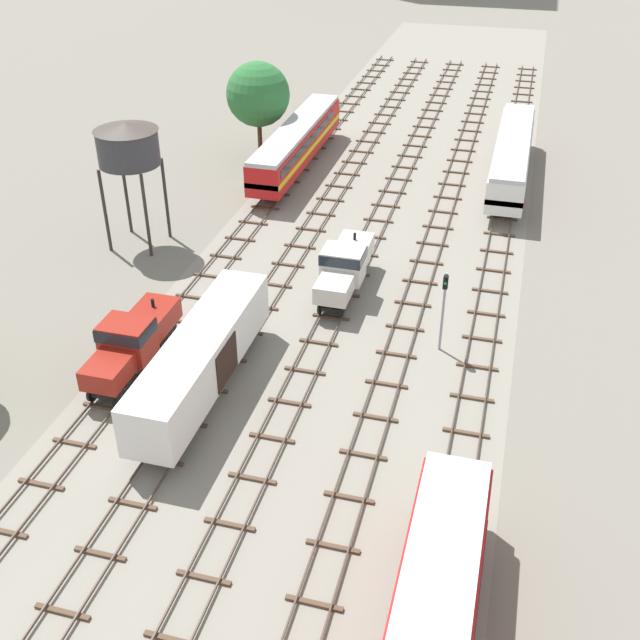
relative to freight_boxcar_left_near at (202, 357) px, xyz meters
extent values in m
plane|color=slate|center=(4.74, 12.83, -2.45)|extent=(480.00, 480.00, 0.00)
cube|color=gray|center=(4.74, 12.83, -2.45)|extent=(22.99, 176.00, 0.01)
cube|color=#47382D|center=(-5.47, 13.83, -2.24)|extent=(0.07, 126.00, 0.15)
cube|color=#47382D|center=(-4.04, 13.83, -2.24)|extent=(0.07, 126.00, 0.15)
cube|color=brown|center=(-4.75, -11.67, -2.38)|extent=(2.40, 0.22, 0.14)
cube|color=brown|center=(-4.75, -8.67, -2.38)|extent=(2.40, 0.22, 0.14)
cube|color=brown|center=(-4.75, -5.67, -2.38)|extent=(2.40, 0.22, 0.14)
cube|color=brown|center=(-4.75, -2.67, -2.38)|extent=(2.40, 0.22, 0.14)
cube|color=brown|center=(-4.75, 0.33, -2.38)|extent=(2.40, 0.22, 0.14)
cube|color=brown|center=(-4.75, 3.33, -2.38)|extent=(2.40, 0.22, 0.14)
cube|color=brown|center=(-4.75, 6.33, -2.38)|extent=(2.40, 0.22, 0.14)
cube|color=brown|center=(-4.75, 9.33, -2.38)|extent=(2.40, 0.22, 0.14)
cube|color=brown|center=(-4.75, 12.33, -2.38)|extent=(2.40, 0.22, 0.14)
cube|color=brown|center=(-4.75, 15.33, -2.38)|extent=(2.40, 0.22, 0.14)
cube|color=brown|center=(-4.75, 18.33, -2.38)|extent=(2.40, 0.22, 0.14)
cube|color=brown|center=(-4.75, 21.33, -2.38)|extent=(2.40, 0.22, 0.14)
cube|color=brown|center=(-4.75, 24.33, -2.38)|extent=(2.40, 0.22, 0.14)
cube|color=brown|center=(-4.75, 27.33, -2.38)|extent=(2.40, 0.22, 0.14)
cube|color=brown|center=(-4.75, 30.33, -2.38)|extent=(2.40, 0.22, 0.14)
cube|color=brown|center=(-4.75, 33.33, -2.38)|extent=(2.40, 0.22, 0.14)
cube|color=brown|center=(-4.75, 36.33, -2.38)|extent=(2.40, 0.22, 0.14)
cube|color=brown|center=(-4.75, 39.33, -2.38)|extent=(2.40, 0.22, 0.14)
cube|color=brown|center=(-4.75, 42.33, -2.38)|extent=(2.40, 0.22, 0.14)
cube|color=brown|center=(-4.75, 45.33, -2.38)|extent=(2.40, 0.22, 0.14)
cube|color=brown|center=(-4.75, 48.33, -2.38)|extent=(2.40, 0.22, 0.14)
cube|color=brown|center=(-4.75, 51.33, -2.38)|extent=(2.40, 0.22, 0.14)
cube|color=brown|center=(-4.75, 54.33, -2.38)|extent=(2.40, 0.22, 0.14)
cube|color=brown|center=(-4.75, 57.33, -2.38)|extent=(2.40, 0.22, 0.14)
cube|color=brown|center=(-4.75, 60.33, -2.38)|extent=(2.40, 0.22, 0.14)
cube|color=brown|center=(-4.75, 63.33, -2.38)|extent=(2.40, 0.22, 0.14)
cube|color=brown|center=(-4.75, 66.33, -2.38)|extent=(2.40, 0.22, 0.14)
cube|color=brown|center=(-4.75, 69.33, -2.38)|extent=(2.40, 0.22, 0.14)
cube|color=brown|center=(-4.75, 72.33, -2.38)|extent=(2.40, 0.22, 0.14)
cube|color=brown|center=(-4.75, 75.33, -2.38)|extent=(2.40, 0.22, 0.14)
cube|color=#47382D|center=(-0.72, 13.83, -2.24)|extent=(0.07, 126.00, 0.15)
cube|color=#47382D|center=(0.71, 13.83, -2.24)|extent=(0.07, 126.00, 0.15)
cube|color=brown|center=(-0.01, -14.67, -2.38)|extent=(2.40, 0.22, 0.14)
cube|color=brown|center=(-0.01, -11.67, -2.38)|extent=(2.40, 0.22, 0.14)
cube|color=brown|center=(-0.01, -8.67, -2.38)|extent=(2.40, 0.22, 0.14)
cube|color=brown|center=(-0.01, -5.67, -2.38)|extent=(2.40, 0.22, 0.14)
cube|color=brown|center=(-0.01, -2.67, -2.38)|extent=(2.40, 0.22, 0.14)
cube|color=brown|center=(-0.01, 0.33, -2.38)|extent=(2.40, 0.22, 0.14)
cube|color=brown|center=(-0.01, 3.33, -2.38)|extent=(2.40, 0.22, 0.14)
cube|color=brown|center=(-0.01, 6.33, -2.38)|extent=(2.40, 0.22, 0.14)
cube|color=brown|center=(-0.01, 9.33, -2.38)|extent=(2.40, 0.22, 0.14)
cube|color=brown|center=(-0.01, 12.33, -2.38)|extent=(2.40, 0.22, 0.14)
cube|color=brown|center=(-0.01, 15.33, -2.38)|extent=(2.40, 0.22, 0.14)
cube|color=brown|center=(-0.01, 18.33, -2.38)|extent=(2.40, 0.22, 0.14)
cube|color=brown|center=(-0.01, 21.33, -2.38)|extent=(2.40, 0.22, 0.14)
cube|color=brown|center=(-0.01, 24.33, -2.38)|extent=(2.40, 0.22, 0.14)
cube|color=brown|center=(-0.01, 27.33, -2.38)|extent=(2.40, 0.22, 0.14)
cube|color=brown|center=(-0.01, 30.33, -2.38)|extent=(2.40, 0.22, 0.14)
cube|color=brown|center=(-0.01, 33.33, -2.38)|extent=(2.40, 0.22, 0.14)
cube|color=brown|center=(-0.01, 36.33, -2.38)|extent=(2.40, 0.22, 0.14)
cube|color=brown|center=(-0.01, 39.33, -2.38)|extent=(2.40, 0.22, 0.14)
cube|color=brown|center=(-0.01, 42.33, -2.38)|extent=(2.40, 0.22, 0.14)
cube|color=brown|center=(-0.01, 45.33, -2.38)|extent=(2.40, 0.22, 0.14)
cube|color=brown|center=(-0.01, 48.33, -2.38)|extent=(2.40, 0.22, 0.14)
cube|color=brown|center=(-0.01, 51.33, -2.38)|extent=(2.40, 0.22, 0.14)
cube|color=brown|center=(-0.01, 54.33, -2.38)|extent=(2.40, 0.22, 0.14)
cube|color=brown|center=(-0.01, 57.33, -2.38)|extent=(2.40, 0.22, 0.14)
cube|color=brown|center=(-0.01, 60.33, -2.38)|extent=(2.40, 0.22, 0.14)
cube|color=brown|center=(-0.01, 63.33, -2.38)|extent=(2.40, 0.22, 0.14)
cube|color=brown|center=(-0.01, 66.33, -2.38)|extent=(2.40, 0.22, 0.14)
cube|color=brown|center=(-0.01, 69.33, -2.38)|extent=(2.40, 0.22, 0.14)
cube|color=brown|center=(-0.01, 72.33, -2.38)|extent=(2.40, 0.22, 0.14)
cube|color=brown|center=(-0.01, 75.33, -2.38)|extent=(2.40, 0.22, 0.14)
cube|color=#47382D|center=(4.02, 13.83, -2.24)|extent=(0.07, 126.00, 0.15)
cube|color=#47382D|center=(5.46, 13.83, -2.24)|extent=(0.07, 126.00, 0.15)
cube|color=brown|center=(4.74, -14.67, -2.38)|extent=(2.40, 0.22, 0.14)
cube|color=brown|center=(4.74, -11.67, -2.38)|extent=(2.40, 0.22, 0.14)
cube|color=brown|center=(4.74, -8.67, -2.38)|extent=(2.40, 0.22, 0.14)
cube|color=brown|center=(4.74, -5.67, -2.38)|extent=(2.40, 0.22, 0.14)
cube|color=brown|center=(4.74, -2.67, -2.38)|extent=(2.40, 0.22, 0.14)
cube|color=brown|center=(4.74, 0.33, -2.38)|extent=(2.40, 0.22, 0.14)
cube|color=brown|center=(4.74, 3.33, -2.38)|extent=(2.40, 0.22, 0.14)
cube|color=brown|center=(4.74, 6.33, -2.38)|extent=(2.40, 0.22, 0.14)
cube|color=brown|center=(4.74, 9.33, -2.38)|extent=(2.40, 0.22, 0.14)
cube|color=brown|center=(4.74, 12.33, -2.38)|extent=(2.40, 0.22, 0.14)
cube|color=brown|center=(4.74, 15.33, -2.38)|extent=(2.40, 0.22, 0.14)
cube|color=brown|center=(4.74, 18.33, -2.38)|extent=(2.40, 0.22, 0.14)
cube|color=brown|center=(4.74, 21.33, -2.38)|extent=(2.40, 0.22, 0.14)
cube|color=brown|center=(4.74, 24.33, -2.38)|extent=(2.40, 0.22, 0.14)
cube|color=brown|center=(4.74, 27.33, -2.38)|extent=(2.40, 0.22, 0.14)
cube|color=brown|center=(4.74, 30.33, -2.38)|extent=(2.40, 0.22, 0.14)
cube|color=brown|center=(4.74, 33.33, -2.38)|extent=(2.40, 0.22, 0.14)
cube|color=brown|center=(4.74, 36.33, -2.38)|extent=(2.40, 0.22, 0.14)
cube|color=brown|center=(4.74, 39.33, -2.38)|extent=(2.40, 0.22, 0.14)
cube|color=brown|center=(4.74, 42.33, -2.38)|extent=(2.40, 0.22, 0.14)
cube|color=brown|center=(4.74, 45.33, -2.38)|extent=(2.40, 0.22, 0.14)
cube|color=brown|center=(4.74, 48.33, -2.38)|extent=(2.40, 0.22, 0.14)
cube|color=brown|center=(4.74, 51.33, -2.38)|extent=(2.40, 0.22, 0.14)
cube|color=brown|center=(4.74, 54.33, -2.38)|extent=(2.40, 0.22, 0.14)
cube|color=brown|center=(4.74, 57.33, -2.38)|extent=(2.40, 0.22, 0.14)
cube|color=brown|center=(4.74, 60.33, -2.38)|extent=(2.40, 0.22, 0.14)
cube|color=brown|center=(4.74, 63.33, -2.38)|extent=(2.40, 0.22, 0.14)
cube|color=brown|center=(4.74, 66.33, -2.38)|extent=(2.40, 0.22, 0.14)
cube|color=brown|center=(4.74, 69.33, -2.38)|extent=(2.40, 0.22, 0.14)
cube|color=brown|center=(4.74, 72.33, -2.38)|extent=(2.40, 0.22, 0.14)
cube|color=brown|center=(4.74, 75.33, -2.38)|extent=(2.40, 0.22, 0.14)
cube|color=#47382D|center=(8.77, 13.83, -2.24)|extent=(0.07, 126.00, 0.15)
cube|color=#47382D|center=(10.21, 13.83, -2.24)|extent=(0.07, 126.00, 0.15)
cube|color=brown|center=(9.49, -11.67, -2.38)|extent=(2.40, 0.22, 0.14)
cube|color=brown|center=(9.49, -8.67, -2.38)|extent=(2.40, 0.22, 0.14)
cube|color=brown|center=(9.49, -5.67, -2.38)|extent=(2.40, 0.22, 0.14)
cube|color=brown|center=(9.49, -2.67, -2.38)|extent=(2.40, 0.22, 0.14)
cube|color=brown|center=(9.49, 0.33, -2.38)|extent=(2.40, 0.22, 0.14)
cube|color=brown|center=(9.49, 3.33, -2.38)|extent=(2.40, 0.22, 0.14)
cube|color=brown|center=(9.49, 6.33, -2.38)|extent=(2.40, 0.22, 0.14)
cube|color=brown|center=(9.49, 9.33, -2.38)|extent=(2.40, 0.22, 0.14)
cube|color=brown|center=(9.49, 12.33, -2.38)|extent=(2.40, 0.22, 0.14)
cube|color=brown|center=(9.49, 15.33, -2.38)|extent=(2.40, 0.22, 0.14)
cube|color=brown|center=(9.49, 18.33, -2.38)|extent=(2.40, 0.22, 0.14)
cube|color=brown|center=(9.49, 21.33, -2.38)|extent=(2.40, 0.22, 0.14)
cube|color=brown|center=(9.49, 24.33, -2.38)|extent=(2.40, 0.22, 0.14)
cube|color=brown|center=(9.49, 27.33, -2.38)|extent=(2.40, 0.22, 0.14)
cube|color=brown|center=(9.49, 30.33, -2.38)|extent=(2.40, 0.22, 0.14)
cube|color=brown|center=(9.49, 33.33, -2.38)|extent=(2.40, 0.22, 0.14)
cube|color=brown|center=(9.49, 36.33, -2.38)|extent=(2.40, 0.22, 0.14)
cube|color=brown|center=(9.49, 39.33, -2.38)|extent=(2.40, 0.22, 0.14)
cube|color=brown|center=(9.49, 42.33, -2.38)|extent=(2.40, 0.22, 0.14)
cube|color=brown|center=(9.49, 45.33, -2.38)|extent=(2.40, 0.22, 0.14)
cube|color=brown|center=(9.49, 48.33, -2.38)|extent=(2.40, 0.22, 0.14)
cube|color=brown|center=(9.49, 51.33, -2.38)|extent=(2.40, 0.22, 0.14)
cube|color=brown|center=(9.49, 54.33, -2.38)|extent=(2.40, 0.22, 0.14)
cube|color=brown|center=(9.49, 57.33, -2.38)|extent=(2.40, 0.22, 0.14)
cube|color=brown|center=(9.49, 60.33, -2.38)|extent=(2.40, 0.22, 0.14)
cube|color=brown|center=(9.49, 63.33, -2.38)|extent=(2.40, 0.22, 0.14)
cube|color=brown|center=(9.49, 66.33, -2.38)|extent=(2.40, 0.22, 0.14)
cube|color=brown|center=(9.49, 69.33, -2.38)|extent=(2.40, 0.22, 0.14)
cube|color=brown|center=(9.49, 72.33, -2.38)|extent=(2.40, 0.22, 0.14)
cube|color=brown|center=(9.49, 75.33, -2.38)|extent=(2.40, 0.22, 0.14)
cube|color=#47382D|center=(13.52, 13.83, -2.24)|extent=(0.07, 126.00, 0.15)
cube|color=#47382D|center=(14.96, 13.83, -2.24)|extent=(0.07, 126.00, 0.15)
cube|color=brown|center=(14.24, -11.67, -2.38)|extent=(2.40, 0.22, 0.14)
cube|color=brown|center=(14.24, -8.67, -2.38)|extent=(2.40, 0.22, 0.14)
cube|color=brown|center=(14.24, -5.67, -2.38)|extent=(2.40, 0.22, 0.14)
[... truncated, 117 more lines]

